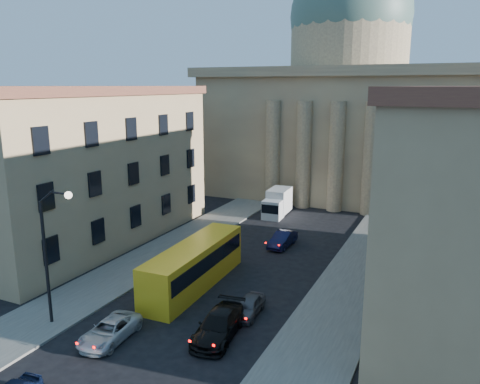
{
  "coord_description": "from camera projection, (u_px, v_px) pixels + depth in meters",
  "views": [
    {
      "loc": [
        14.73,
        -11.49,
        14.73
      ],
      "look_at": [
        0.77,
        18.54,
        7.18
      ],
      "focal_mm": 35.0,
      "sensor_mm": 36.0,
      "label": 1
    }
  ],
  "objects": [
    {
      "name": "car_left_mid",
      "position": [
        110.0,
        331.0,
        27.56
      ],
      "size": [
        2.36,
        4.58,
        1.24
      ],
      "primitive_type": "imported",
      "rotation": [
        0.0,
        0.0,
        0.07
      ],
      "color": "silver",
      "rests_on": "ground"
    },
    {
      "name": "box_truck",
      "position": [
        277.0,
        203.0,
        54.23
      ],
      "size": [
        2.42,
        5.54,
        2.98
      ],
      "rotation": [
        0.0,
        0.0,
        0.06
      ],
      "color": "silver",
      "rests_on": "ground"
    },
    {
      "name": "building_left",
      "position": [
        86.0,
        165.0,
        44.28
      ],
      "size": [
        11.6,
        26.6,
        14.7
      ],
      "color": "tan",
      "rests_on": "ground"
    },
    {
      "name": "street_lamp",
      "position": [
        51.0,
        246.0,
        28.25
      ],
      "size": [
        2.62,
        0.44,
        8.83
      ],
      "color": "black",
      "rests_on": "ground"
    },
    {
      "name": "sidewalk_left",
      "position": [
        136.0,
        266.0,
        38.88
      ],
      "size": [
        5.0,
        60.0,
        0.15
      ],
      "primitive_type": "cube",
      "color": "#56554F",
      "rests_on": "ground"
    },
    {
      "name": "sidewalk_right",
      "position": [
        339.0,
        306.0,
        31.89
      ],
      "size": [
        5.0,
        60.0,
        0.15
      ],
      "primitive_type": "cube",
      "color": "#56554F",
      "rests_on": "ground"
    },
    {
      "name": "city_bus",
      "position": [
        194.0,
        264.0,
        34.86
      ],
      "size": [
        3.01,
        11.58,
        3.24
      ],
      "rotation": [
        0.0,
        0.0,
        0.03
      ],
      "color": "gold",
      "rests_on": "ground"
    },
    {
      "name": "church",
      "position": [
        345.0,
        106.0,
        65.89
      ],
      "size": [
        68.02,
        28.76,
        36.6
      ],
      "color": "#7A634B",
      "rests_on": "ground"
    },
    {
      "name": "car_right_far",
      "position": [
        249.0,
        306.0,
        30.68
      ],
      "size": [
        1.71,
        3.68,
        1.22
      ],
      "primitive_type": "imported",
      "rotation": [
        0.0,
        0.0,
        0.08
      ],
      "color": "#4A4A4F",
      "rests_on": "ground"
    },
    {
      "name": "car_right_distant",
      "position": [
        283.0,
        239.0,
        43.71
      ],
      "size": [
        1.67,
        4.29,
        1.39
      ],
      "primitive_type": "imported",
      "rotation": [
        0.0,
        0.0,
        -0.05
      ],
      "color": "black",
      "rests_on": "ground"
    },
    {
      "name": "car_right_mid",
      "position": [
        219.0,
        325.0,
        27.91
      ],
      "size": [
        2.76,
        5.46,
        1.52
      ],
      "primitive_type": "imported",
      "rotation": [
        0.0,
        0.0,
        0.12
      ],
      "color": "black",
      "rests_on": "ground"
    }
  ]
}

